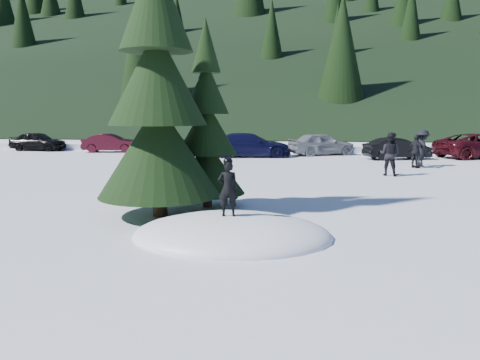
# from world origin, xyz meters

# --- Properties ---
(ground) EXTENTS (200.00, 200.00, 0.00)m
(ground) POSITION_xyz_m (0.00, 0.00, 0.00)
(ground) COLOR white
(ground) RESTS_ON ground
(snow_mound) EXTENTS (4.48, 3.52, 0.96)m
(snow_mound) POSITION_xyz_m (0.00, 0.00, 0.00)
(snow_mound) COLOR white
(snow_mound) RESTS_ON ground
(forest_hillside) EXTENTS (200.00, 60.00, 25.00)m
(forest_hillside) POSITION_xyz_m (0.00, 54.00, 12.50)
(forest_hillside) COLOR black
(forest_hillside) RESTS_ON ground
(spruce_tall) EXTENTS (3.20, 3.20, 8.60)m
(spruce_tall) POSITION_xyz_m (-2.20, 1.80, 3.32)
(spruce_tall) COLOR black
(spruce_tall) RESTS_ON ground
(spruce_short) EXTENTS (2.20, 2.20, 5.37)m
(spruce_short) POSITION_xyz_m (-1.20, 3.20, 2.10)
(spruce_short) COLOR black
(spruce_short) RESTS_ON ground
(child_skier) EXTENTS (0.48, 0.34, 1.22)m
(child_skier) POSITION_xyz_m (-0.08, -0.06, 1.09)
(child_skier) COLOR black
(child_skier) RESTS_ON snow_mound
(adult_0) EXTENTS (1.14, 1.06, 1.88)m
(adult_0) POSITION_xyz_m (5.35, 10.87, 0.94)
(adult_0) COLOR black
(adult_0) RESTS_ON ground
(adult_1) EXTENTS (0.88, 1.03, 1.66)m
(adult_1) POSITION_xyz_m (7.16, 13.89, 0.83)
(adult_1) COLOR black
(adult_1) RESTS_ON ground
(adult_2) EXTENTS (1.10, 1.38, 1.87)m
(adult_2) POSITION_xyz_m (7.63, 14.61, 0.94)
(adult_2) COLOR black
(adult_2) RESTS_ON ground
(car_0) EXTENTS (4.08, 1.91, 1.35)m
(car_0) POSITION_xyz_m (-17.24, 21.42, 0.68)
(car_0) COLOR black
(car_0) RESTS_ON ground
(car_1) EXTENTS (3.97, 1.93, 1.25)m
(car_1) POSITION_xyz_m (-11.52, 20.86, 0.63)
(car_1) COLOR #370A14
(car_1) RESTS_ON ground
(car_2) EXTENTS (4.82, 2.23, 1.34)m
(car_2) POSITION_xyz_m (-6.84, 19.33, 0.67)
(car_2) COLOR #4A4C52
(car_2) RESTS_ON ground
(car_3) EXTENTS (5.31, 2.79, 1.47)m
(car_3) POSITION_xyz_m (-1.61, 18.64, 0.73)
(car_3) COLOR black
(car_3) RESTS_ON ground
(car_4) EXTENTS (4.60, 3.33, 1.46)m
(car_4) POSITION_xyz_m (2.82, 20.44, 0.73)
(car_4) COLOR gray
(car_4) RESTS_ON ground
(car_5) EXTENTS (4.04, 2.33, 1.26)m
(car_5) POSITION_xyz_m (7.11, 18.22, 0.63)
(car_5) COLOR black
(car_5) RESTS_ON ground
(car_6) EXTENTS (5.80, 4.23, 1.46)m
(car_6) POSITION_xyz_m (12.18, 19.77, 0.73)
(car_6) COLOR #3C0B12
(car_6) RESTS_ON ground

